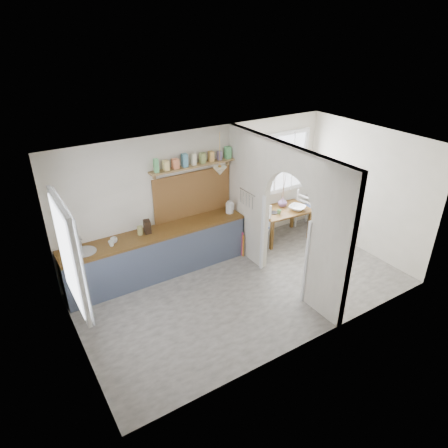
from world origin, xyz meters
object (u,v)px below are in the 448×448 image
chair_right (309,209)px  vase (283,202)px  dining_table (283,224)px  chair_left (256,228)px  kettle (230,207)px

chair_right → vase: bearing=74.9°
dining_table → vase: (0.08, 0.15, 0.45)m
chair_left → chair_right: 1.66m
dining_table → kettle: 1.49m
vase → chair_left: bearing=-164.6°
chair_right → kettle: (-2.16, 0.05, 0.55)m
kettle → vase: bearing=-3.0°
chair_right → kettle: bearing=78.3°
chair_right → kettle: kettle is taller
dining_table → chair_right: chair_right is taller
kettle → vase: kettle is taller
dining_table → chair_left: bearing=-169.0°
dining_table → chair_left: chair_left is taller
chair_right → dining_table: bearing=85.5°
kettle → vase: size_ratio=1.22×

